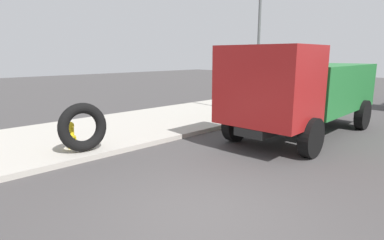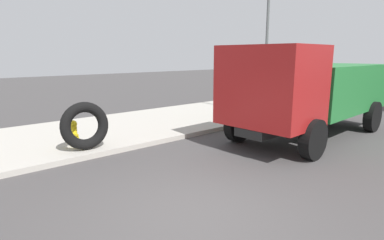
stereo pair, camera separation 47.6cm
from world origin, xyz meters
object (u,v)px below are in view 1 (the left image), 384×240
Objects in this scene: loose_tire at (83,127)px; dump_truck_green at (303,89)px; street_light_pole at (259,38)px; fire_hydrant at (71,134)px.

dump_truck_green reaches higher than loose_tire.
loose_tire is 7.14m from dump_truck_green.
dump_truck_green is 4.00m from street_light_pole.
dump_truck_green is at bearing -25.11° from loose_tire.
fire_hydrant is 0.58× the size of loose_tire.
loose_tire is 0.19× the size of dump_truck_green.
fire_hydrant is 0.58m from loose_tire.
loose_tire is at bearing -179.51° from street_light_pole.
street_light_pole is (8.20, 0.07, 2.62)m from loose_tire.
street_light_pole is (1.78, 3.08, 1.83)m from dump_truck_green.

